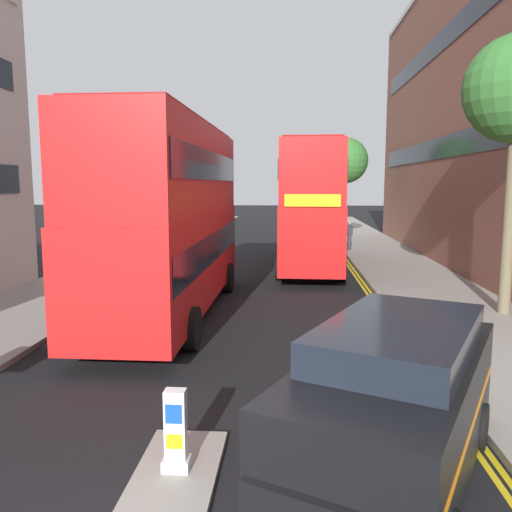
{
  "coord_description": "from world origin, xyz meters",
  "views": [
    {
      "loc": [
        1.49,
        -3.99,
        3.89
      ],
      "look_at": [
        0.5,
        11.0,
        1.8
      ],
      "focal_mm": 36.62,
      "sensor_mm": 36.0,
      "label": 1
    }
  ],
  "objects_px": {
    "keep_left_bollard": "(176,433)",
    "double_decker_bus_away": "(171,213)",
    "pedestrian_far": "(349,235)",
    "taxi_minivan": "(393,405)",
    "double_decker_bus_oncoming": "(310,202)"
  },
  "relations": [
    {
      "from": "keep_left_bollard",
      "to": "double_decker_bus_oncoming",
      "type": "relative_size",
      "value": 0.1
    },
    {
      "from": "keep_left_bollard",
      "to": "double_decker_bus_away",
      "type": "xyz_separation_m",
      "value": [
        -2.0,
        8.67,
        2.42
      ]
    },
    {
      "from": "double_decker_bus_oncoming",
      "to": "pedestrian_far",
      "type": "height_order",
      "value": "double_decker_bus_oncoming"
    },
    {
      "from": "taxi_minivan",
      "to": "pedestrian_far",
      "type": "distance_m",
      "value": 23.39
    },
    {
      "from": "double_decker_bus_away",
      "to": "keep_left_bollard",
      "type": "bearing_deg",
      "value": -76.97
    },
    {
      "from": "double_decker_bus_oncoming",
      "to": "pedestrian_far",
      "type": "relative_size",
      "value": 6.7
    },
    {
      "from": "taxi_minivan",
      "to": "keep_left_bollard",
      "type": "bearing_deg",
      "value": -179.29
    },
    {
      "from": "double_decker_bus_away",
      "to": "taxi_minivan",
      "type": "xyz_separation_m",
      "value": [
        4.83,
        -8.63,
        -1.96
      ]
    },
    {
      "from": "taxi_minivan",
      "to": "pedestrian_far",
      "type": "height_order",
      "value": "taxi_minivan"
    },
    {
      "from": "keep_left_bollard",
      "to": "pedestrian_far",
      "type": "xyz_separation_m",
      "value": [
        4.85,
        23.34,
        0.38
      ]
    },
    {
      "from": "keep_left_bollard",
      "to": "double_decker_bus_oncoming",
      "type": "xyz_separation_m",
      "value": [
        2.39,
        17.74,
        2.42
      ]
    },
    {
      "from": "keep_left_bollard",
      "to": "pedestrian_far",
      "type": "height_order",
      "value": "pedestrian_far"
    },
    {
      "from": "double_decker_bus_away",
      "to": "pedestrian_far",
      "type": "bearing_deg",
      "value": 64.97
    },
    {
      "from": "keep_left_bollard",
      "to": "double_decker_bus_away",
      "type": "bearing_deg",
      "value": 103.03
    },
    {
      "from": "double_decker_bus_away",
      "to": "double_decker_bus_oncoming",
      "type": "distance_m",
      "value": 10.08
    }
  ]
}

